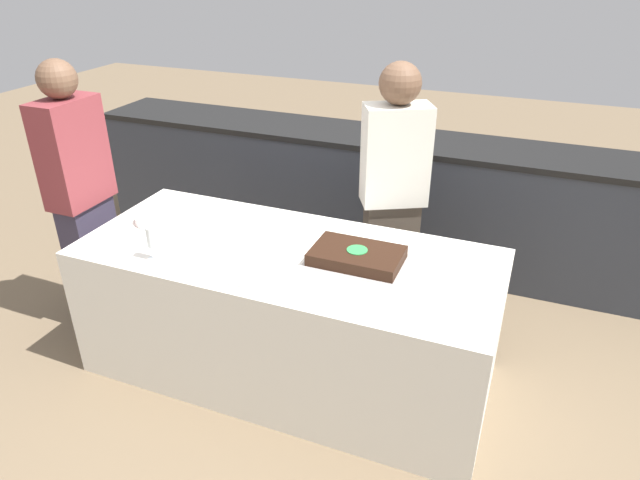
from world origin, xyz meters
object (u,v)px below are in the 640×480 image
object	(u,v)px
person_cutting_cake	(393,196)
plate_stack	(157,218)
wine_glass	(151,239)
cake	(357,256)
person_seated_left	(82,197)

from	to	relation	value
person_cutting_cake	plate_stack	bearing A→B (deg)	-0.11
wine_glass	cake	bearing A→B (deg)	20.23
cake	person_seated_left	bearing A→B (deg)	-178.88
wine_glass	person_cutting_cake	distance (m)	1.36
cake	plate_stack	size ratio (longest dim) A/B	2.05
person_cutting_cake	person_seated_left	bearing A→B (deg)	-6.05
person_seated_left	person_cutting_cake	bearing A→B (deg)	-67.83
wine_glass	plate_stack	bearing A→B (deg)	124.21
wine_glass	person_seated_left	distance (m)	0.78
person_seated_left	cake	bearing A→B (deg)	-88.88
cake	plate_stack	distance (m)	1.18
plate_stack	person_seated_left	world-z (taller)	person_seated_left
plate_stack	person_cutting_cake	xyz separation A→B (m)	(1.18, 0.63, 0.07)
plate_stack	person_seated_left	size ratio (longest dim) A/B	0.14
cake	person_cutting_cake	xyz separation A→B (m)	(-0.00, 0.64, 0.06)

